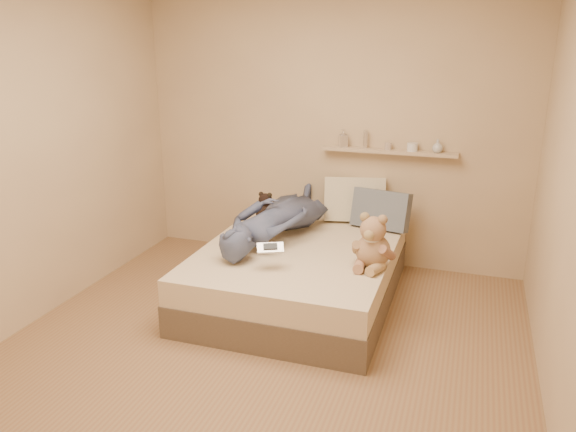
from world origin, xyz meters
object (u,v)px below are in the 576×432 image
(bed, at_px, (299,273))
(teddy_bear, at_px, (373,246))
(game_console, at_px, (270,248))
(dark_plush, at_px, (266,209))
(pillow_grey, at_px, (381,210))
(pillow_cream, at_px, (354,199))
(person, at_px, (278,217))
(wall_shelf, at_px, (389,151))

(bed, xyz_separation_m, teddy_bear, (0.63, -0.23, 0.40))
(bed, bearing_deg, game_console, -96.76)
(game_console, bearing_deg, dark_plush, 112.36)
(game_console, height_order, pillow_grey, pillow_grey)
(dark_plush, xyz_separation_m, pillow_cream, (0.75, 0.33, 0.07))
(pillow_cream, bearing_deg, teddy_bear, -71.18)
(bed, relative_size, teddy_bear, 4.50)
(bed, bearing_deg, person, 143.62)
(pillow_cream, relative_size, pillow_grey, 1.10)
(teddy_bear, bearing_deg, dark_plush, 146.41)
(pillow_grey, height_order, wall_shelf, wall_shelf)
(dark_plush, relative_size, person, 0.19)
(bed, height_order, wall_shelf, wall_shelf)
(pillow_cream, bearing_deg, pillow_grey, -27.46)
(person, bearing_deg, teddy_bear, 167.28)
(game_console, xyz_separation_m, pillow_grey, (0.60, 1.19, -0.00))
(teddy_bear, height_order, pillow_cream, teddy_bear)
(wall_shelf, bearing_deg, bed, -121.18)
(pillow_cream, relative_size, person, 0.36)
(teddy_bear, bearing_deg, person, 154.97)
(teddy_bear, relative_size, wall_shelf, 0.35)
(bed, relative_size, pillow_cream, 3.45)
(bed, bearing_deg, teddy_bear, -20.11)
(game_console, distance_m, wall_shelf, 1.61)
(bed, bearing_deg, pillow_cream, 71.82)
(pillow_grey, bearing_deg, pillow_cream, 152.54)
(teddy_bear, distance_m, pillow_cream, 1.12)
(pillow_cream, bearing_deg, bed, -108.18)
(person, bearing_deg, wall_shelf, -124.65)
(bed, relative_size, person, 1.26)
(teddy_bear, bearing_deg, bed, 159.89)
(teddy_bear, bearing_deg, pillow_grey, 95.74)
(wall_shelf, bearing_deg, pillow_grey, -92.11)
(game_console, height_order, dark_plush, dark_plush)
(pillow_grey, relative_size, person, 0.33)
(bed, relative_size, dark_plush, 6.53)
(bed, relative_size, pillow_grey, 3.80)
(person, bearing_deg, bed, 155.93)
(bed, distance_m, dark_plush, 0.78)
(pillow_grey, distance_m, wall_shelf, 0.53)
(bed, distance_m, pillow_grey, 0.96)
(dark_plush, relative_size, wall_shelf, 0.24)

